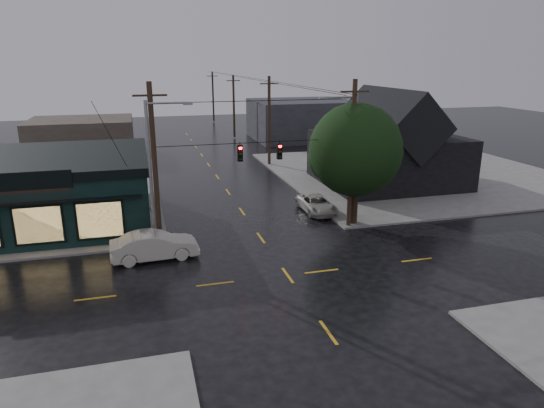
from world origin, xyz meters
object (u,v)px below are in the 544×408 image
object	(u,v)px
sedan_cream	(155,246)
corner_tree	(355,150)
utility_pole_nw	(160,245)
utility_pole_ne	(348,227)
suv_silver	(316,204)

from	to	relation	value
sedan_cream	corner_tree	bearing A→B (deg)	-82.56
utility_pole_nw	utility_pole_ne	distance (m)	13.00
utility_pole_nw	sedan_cream	distance (m)	2.41
sedan_cream	suv_silver	bearing A→B (deg)	-67.51
utility_pole_nw	suv_silver	xyz separation A→B (m)	(12.04, 3.88, 0.63)
corner_tree	utility_pole_ne	size ratio (longest dim) A/B	0.83
utility_pole_ne	sedan_cream	world-z (taller)	utility_pole_ne
suv_silver	utility_pole_nw	bearing A→B (deg)	-162.56
utility_pole_nw	sedan_cream	world-z (taller)	utility_pole_nw
corner_tree	utility_pole_ne	world-z (taller)	corner_tree
corner_tree	suv_silver	bearing A→B (deg)	113.45
utility_pole_nw	utility_pole_ne	xyz separation A→B (m)	(13.00, 0.00, 0.00)
utility_pole_nw	suv_silver	size ratio (longest dim) A/B	2.22
sedan_cream	suv_silver	world-z (taller)	sedan_cream
utility_pole_ne	sedan_cream	xyz separation A→B (m)	(-13.39, -2.23, 0.84)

